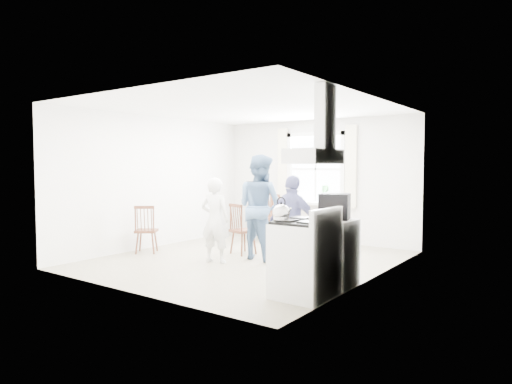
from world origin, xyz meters
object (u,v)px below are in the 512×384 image
at_px(windsor_chair_c, 145,224).
at_px(person_mid, 260,207).
at_px(gas_stove, 305,258).
at_px(person_left, 215,220).
at_px(low_cabinet, 335,253).
at_px(person_right, 293,223).
at_px(stereo_stack, 335,206).
at_px(windsor_chair_b, 239,223).
at_px(windsor_chair_a, 263,210).

height_order(windsor_chair_c, person_mid, person_mid).
relative_size(gas_stove, person_left, 0.78).
relative_size(low_cabinet, person_left, 0.63).
height_order(person_left, person_right, person_right).
bearing_deg(low_cabinet, person_right, 153.73).
distance_m(gas_stove, windsor_chair_c, 3.81).
xyz_separation_m(gas_stove, low_cabinet, (0.07, 0.70, -0.03)).
distance_m(stereo_stack, windsor_chair_b, 2.55).
height_order(low_cabinet, person_left, person_left).
distance_m(windsor_chair_a, windsor_chair_c, 2.61).
xyz_separation_m(low_cabinet, windsor_chair_c, (-3.82, -0.02, 0.10)).
bearing_deg(person_left, windsor_chair_c, -6.28).
bearing_deg(gas_stove, person_left, 158.64).
distance_m(gas_stove, person_right, 1.49).
xyz_separation_m(stereo_stack, person_mid, (-1.82, 0.81, -0.17)).
bearing_deg(low_cabinet, windsor_chair_b, 158.76).
xyz_separation_m(low_cabinet, stereo_stack, (-0.03, 0.04, 0.62)).
height_order(windsor_chair_b, person_mid, person_mid).
relative_size(windsor_chair_c, person_mid, 0.50).
bearing_deg(windsor_chair_a, person_right, -45.44).
distance_m(low_cabinet, person_mid, 2.09).
distance_m(windsor_chair_a, person_left, 2.31).
bearing_deg(person_right, gas_stove, 130.24).
distance_m(windsor_chair_c, person_left, 1.56).
bearing_deg(windsor_chair_b, low_cabinet, -21.24).
height_order(gas_stove, person_mid, person_mid).
relative_size(person_left, person_mid, 0.79).
distance_m(stereo_stack, person_mid, 2.00).
xyz_separation_m(low_cabinet, person_right, (-0.95, 0.47, 0.29)).
relative_size(stereo_stack, windsor_chair_b, 0.51).
bearing_deg(person_mid, gas_stove, 147.18).
bearing_deg(gas_stove, windsor_chair_a, 131.92).
relative_size(windsor_chair_b, windsor_chair_c, 1.04).
bearing_deg(stereo_stack, windsor_chair_a, 140.05).
height_order(windsor_chair_c, person_left, person_left).
relative_size(low_cabinet, person_mid, 0.50).
bearing_deg(person_left, windsor_chair_a, -88.63).
relative_size(stereo_stack, person_right, 0.32).
xyz_separation_m(gas_stove, person_right, (-0.88, 1.17, 0.25)).
distance_m(gas_stove, low_cabinet, 0.70).
bearing_deg(windsor_chair_a, person_left, -75.60).
relative_size(gas_stove, windsor_chair_c, 1.24).
xyz_separation_m(low_cabinet, person_mid, (-1.85, 0.85, 0.46)).
bearing_deg(person_left, low_cabinet, 162.83).
distance_m(stereo_stack, windsor_chair_a, 3.70).
xyz_separation_m(stereo_stack, windsor_chair_a, (-2.82, 2.36, -0.41)).
bearing_deg(windsor_chair_a, low_cabinet, -40.08).
distance_m(low_cabinet, stereo_stack, 0.63).
xyz_separation_m(windsor_chair_c, person_left, (1.54, 0.18, 0.17)).
xyz_separation_m(stereo_stack, person_right, (-0.92, 0.43, -0.34)).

